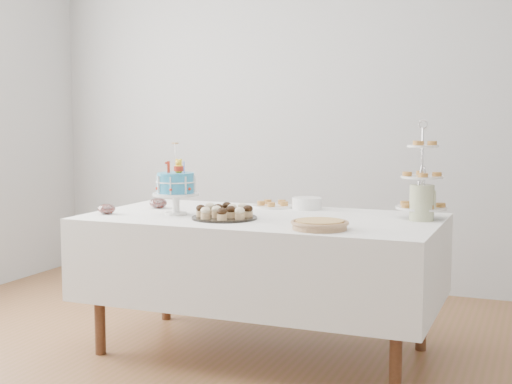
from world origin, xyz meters
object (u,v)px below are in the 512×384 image
at_px(birthday_cake, 176,195).
at_px(pastry_plate, 273,204).
at_px(jam_bowl_b, 158,203).
at_px(pie, 320,224).
at_px(utensil_pitcher, 422,201).
at_px(cupcake_tray, 224,212).
at_px(tiered_stand, 422,178).
at_px(jam_bowl_a, 107,209).
at_px(plate_stack, 307,203).
at_px(table, 262,257).

distance_m(birthday_cake, pastry_plate, 0.65).
xyz_separation_m(pastry_plate, jam_bowl_b, (-0.62, -0.30, 0.01)).
xyz_separation_m(birthday_cake, pastry_plate, (0.38, 0.52, -0.09)).
relative_size(pie, jam_bowl_b, 2.70).
bearing_deg(pie, utensil_pitcher, 49.88).
height_order(cupcake_tray, tiered_stand, tiered_stand).
height_order(cupcake_tray, jam_bowl_a, cupcake_tray).
distance_m(pie, jam_bowl_a, 1.27).
height_order(tiered_stand, utensil_pitcher, tiered_stand).
height_order(cupcake_tray, jam_bowl_b, cupcake_tray).
height_order(cupcake_tray, pie, cupcake_tray).
xyz_separation_m(tiered_stand, jam_bowl_a, (-1.67, -0.49, -0.19)).
bearing_deg(jam_bowl_a, utensil_pitcher, 13.69).
bearing_deg(plate_stack, pastry_plate, 177.54).
bearing_deg(table, cupcake_tray, -129.40).
relative_size(birthday_cake, jam_bowl_a, 4.09).
relative_size(plate_stack, jam_bowl_a, 1.79).
relative_size(table, birthday_cake, 4.80).
distance_m(table, utensil_pitcher, 0.92).
relative_size(pie, jam_bowl_a, 2.89).
bearing_deg(tiered_stand, birthday_cake, -164.27).
height_order(birthday_cake, tiered_stand, tiered_stand).
xyz_separation_m(table, utensil_pitcher, (0.84, 0.16, 0.33)).
height_order(tiered_stand, plate_stack, tiered_stand).
distance_m(pastry_plate, jam_bowl_a, 0.99).
xyz_separation_m(pie, jam_bowl_a, (-1.27, 0.08, 0.00)).
xyz_separation_m(birthday_cake, plate_stack, (0.60, 0.51, -0.07)).
relative_size(table, pie, 6.78).
relative_size(birthday_cake, pastry_plate, 1.57).
bearing_deg(pie, jam_bowl_b, 159.96).
xyz_separation_m(tiered_stand, plate_stack, (-0.69, 0.14, -0.19)).
bearing_deg(plate_stack, pie, -67.23).
xyz_separation_m(cupcake_tray, utensil_pitcher, (0.99, 0.34, 0.06)).
relative_size(table, plate_stack, 10.93).
relative_size(tiered_stand, pastry_plate, 2.08).
distance_m(birthday_cake, jam_bowl_a, 0.40).
bearing_deg(cupcake_tray, pie, -14.62).
xyz_separation_m(pie, tiered_stand, (0.39, 0.56, 0.20)).
xyz_separation_m(plate_stack, utensil_pitcher, (0.71, -0.22, 0.07)).
xyz_separation_m(birthday_cake, cupcake_tray, (0.32, -0.05, -0.07)).
xyz_separation_m(table, birthday_cake, (-0.47, -0.13, 0.34)).
relative_size(pie, utensil_pitcher, 0.98).
bearing_deg(table, utensil_pitcher, 10.61).
distance_m(cupcake_tray, pastry_plate, 0.57).
distance_m(plate_stack, jam_bowl_b, 0.89).
relative_size(birthday_cake, utensil_pitcher, 1.39).
relative_size(jam_bowl_b, utensil_pitcher, 0.36).
xyz_separation_m(tiered_stand, utensil_pitcher, (0.01, -0.08, -0.12)).
bearing_deg(cupcake_tray, pastry_plate, 83.44).
xyz_separation_m(table, pastry_plate, (-0.08, 0.39, 0.24)).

